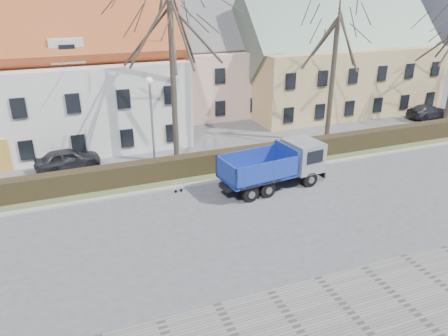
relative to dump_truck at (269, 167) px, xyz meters
name	(u,v)px	position (x,y,z in m)	size (l,w,h in m)	color
ground	(256,213)	(-2.03, -2.57, -1.33)	(120.00, 120.00, 0.00)	#4E4F51
sidewalk_near	(355,318)	(-2.03, -11.07, -1.29)	(80.00, 5.00, 0.08)	slate
curb_far	(225,179)	(-2.03, 2.03, -1.27)	(80.00, 0.30, 0.12)	#9B988D
grass_strip	(216,170)	(-2.03, 3.63, -1.28)	(80.00, 3.00, 0.10)	#4B5932
hedge	(217,162)	(-2.03, 3.43, -0.68)	(60.00, 0.90, 1.30)	black
building_pink	(205,69)	(1.97, 17.43, 2.67)	(10.80, 8.80, 8.00)	#DAAC9A
building_yellow	(334,63)	(13.97, 14.43, 2.92)	(18.80, 10.80, 8.50)	tan
tree_1	(173,69)	(-4.03, 5.93, 5.00)	(9.20, 9.20, 12.65)	#362D25
tree_2	(333,70)	(7.97, 5.93, 4.17)	(8.00, 8.00, 11.00)	#362D25
dump_truck	(269,167)	(0.00, 0.00, 0.00)	(6.63, 2.46, 2.65)	navy
streetlight	(152,127)	(-5.86, 4.43, 1.83)	(0.49, 0.49, 6.32)	gray
cart_frame	(175,187)	(-5.42, 1.35, -0.97)	(0.79, 0.45, 0.72)	silver
parked_car_a	(68,159)	(-10.99, 7.37, -0.62)	(1.66, 4.13, 1.41)	#242328
parked_car_b	(428,111)	(20.07, 8.00, -0.71)	(1.72, 4.22, 1.23)	black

